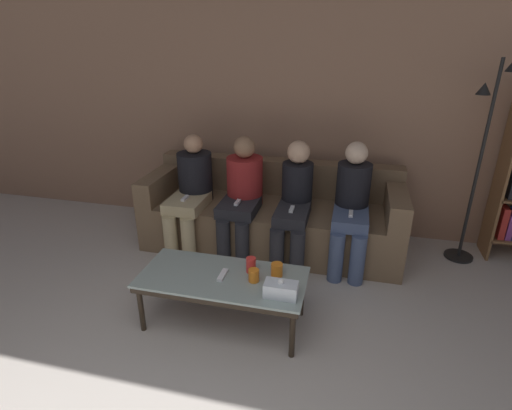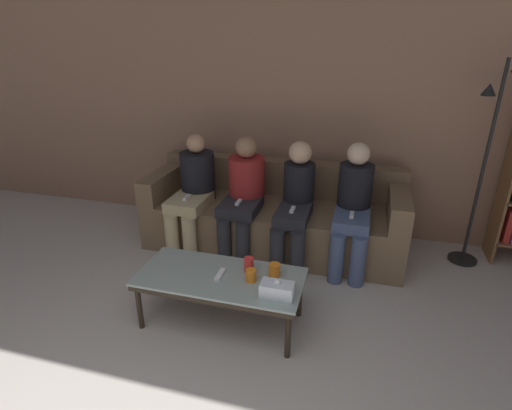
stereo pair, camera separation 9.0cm
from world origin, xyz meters
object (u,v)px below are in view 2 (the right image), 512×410
Objects in this scene: cup_near_left at (274,270)px; tissue_box at (277,290)px; coffee_table at (220,280)px; seated_person_mid_right at (296,201)px; couch at (274,216)px; standing_lamp at (491,145)px; seated_person_left_end at (194,188)px; cup_near_right at (251,275)px; game_remote at (220,274)px; seated_person_mid_left at (244,192)px; cup_far_center at (249,265)px; seated_person_right_end at (353,204)px.

cup_near_left is 0.44× the size of tissue_box.
seated_person_mid_right is (0.35, 1.07, 0.24)m from coffee_table.
standing_lamp reaches higher than couch.
tissue_box is (0.36, -1.45, 0.15)m from couch.
couch is 0.85m from seated_person_left_end.
seated_person_mid_right is at bearing 83.90° from cup_near_right.
seated_person_left_end reaches higher than game_remote.
standing_lamp is 1.63× the size of seated_person_mid_left.
game_remote is at bearing -150.39° from cup_far_center.
seated_person_right_end reaches higher than cup_near_right.
seated_person_mid_right is at bearing -166.07° from standing_lamp.
seated_person_mid_right is at bearing -1.49° from seated_person_left_end.
standing_lamp is at bearing 37.10° from game_remote.
standing_lamp is at bearing 47.00° from tissue_box.
seated_person_mid_right is (1.02, -0.03, -0.01)m from seated_person_left_end.
coffee_table is 0.05m from game_remote.
cup_near_right is 0.23m from game_remote.
seated_person_mid_right reaches higher than tissue_box.
seated_person_mid_left reaches higher than coffee_table.
seated_person_right_end is at bearing 51.88° from game_remote.
cup_far_center is at bearing 29.61° from coffee_table.
seated_person_right_end is (-1.08, -0.37, -0.52)m from standing_lamp.
cup_near_right is at bearing -1.25° from game_remote.
cup_near_right is 0.08× the size of seated_person_mid_right.
coffee_table is at bearing -142.90° from standing_lamp.
standing_lamp is 2.69m from seated_person_left_end.
seated_person_right_end is at bearing 55.71° from cup_far_center.
seated_person_right_end is (0.68, 0.99, 0.15)m from cup_far_center.
tissue_box is at bearing -30.57° from cup_near_right.
cup_near_right is (0.14, -1.32, 0.14)m from couch.
seated_person_right_end is at bearing -0.93° from seated_person_mid_left.
coffee_table is at bearing -165.14° from cup_near_left.
cup_near_left is 0.24m from tissue_box.
tissue_box is 1.47× the size of game_remote.
standing_lamp reaches higher than seated_person_mid_right.
seated_person_mid_right is 0.51m from seated_person_right_end.
seated_person_mid_left is 1.02m from seated_person_right_end.
cup_near_left is 0.98m from seated_person_mid_right.
cup_far_center is at bearing 138.09° from tissue_box.
game_remote is 1.14m from seated_person_mid_left.
standing_lamp is (1.49, 1.60, 0.68)m from tissue_box.
cup_far_center is 2.32m from standing_lamp.
cup_near_left is 2.18m from standing_lamp.
game_remote is 0.08× the size of standing_lamp.
cup_far_center is 0.10× the size of seated_person_mid_right.
seated_person_mid_left is (-0.35, 1.01, 0.16)m from cup_far_center.
seated_person_right_end is at bearing 64.08° from cup_near_left.
cup_far_center is at bearing -70.88° from seated_person_mid_left.
standing_lamp is 1.62× the size of seated_person_right_end.
game_remote is at bearing -107.94° from seated_person_mid_right.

